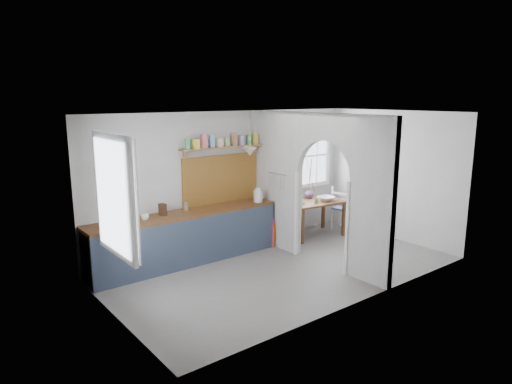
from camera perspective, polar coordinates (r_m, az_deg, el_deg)
floor at (r=7.84m, az=3.56°, el=-9.57°), size 5.80×3.20×0.01m
ceiling at (r=7.31m, az=3.83°, el=9.78°), size 5.80×3.20×0.01m
walls at (r=7.47m, az=3.69°, el=-0.24°), size 5.81×3.21×2.60m
partition at (r=7.95m, az=7.20°, el=1.54°), size 0.12×3.20×2.60m
kitchen_window at (r=5.92m, az=-17.48°, el=-0.50°), size 0.10×1.16×1.50m
nook_window at (r=9.75m, az=5.52°, el=4.36°), size 1.76×0.10×1.30m
counter at (r=8.10m, az=-8.76°, el=-5.57°), size 3.50×0.60×0.90m
sink at (r=7.44m, az=-17.53°, el=-4.09°), size 0.40×0.40×0.02m
backsplash at (r=8.56m, az=-4.37°, el=1.65°), size 1.65×0.03×0.90m
shelf at (r=8.40m, az=-4.12°, el=6.01°), size 1.75×0.20×0.21m
pendant_lamp at (r=8.34m, az=-0.76°, el=5.10°), size 0.26×0.26×0.16m
utensil_rail at (r=8.50m, az=2.74°, el=2.28°), size 0.02×0.50×0.02m
dining_table at (r=9.61m, az=7.18°, el=-3.26°), size 1.28×0.94×0.74m
chair_left at (r=8.99m, az=3.89°, el=-3.46°), size 0.56×0.56×0.99m
chair_right at (r=10.13m, az=11.02°, el=-1.97°), size 0.51×0.51×0.96m
kettle at (r=8.63m, az=0.25°, el=-0.37°), size 0.25×0.21×0.27m
mug_a at (r=7.49m, az=-15.06°, el=-3.37°), size 0.14×0.14×0.10m
mug_b at (r=7.61m, az=-13.69°, el=-3.05°), size 0.13×0.13×0.10m
knife_block at (r=7.82m, az=-11.60°, el=-2.16°), size 0.10×0.14×0.20m
jar at (r=8.09m, az=-8.75°, el=-1.72°), size 0.11×0.11×0.16m
towel_magenta at (r=8.82m, az=2.14°, el=-5.22°), size 0.02×0.03×0.58m
towel_orange at (r=8.80m, az=2.27°, el=-5.42°), size 0.02×0.03×0.46m
bowl at (r=9.57m, az=8.75°, el=-0.81°), size 0.37×0.37×0.08m
table_cup at (r=9.35m, az=7.51°, el=-1.06°), size 0.13×0.13×0.09m
plate at (r=9.22m, az=5.57°, el=-1.44°), size 0.19×0.19×0.02m
vase at (r=9.76m, az=6.66°, el=-0.15°), size 0.20×0.20×0.21m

